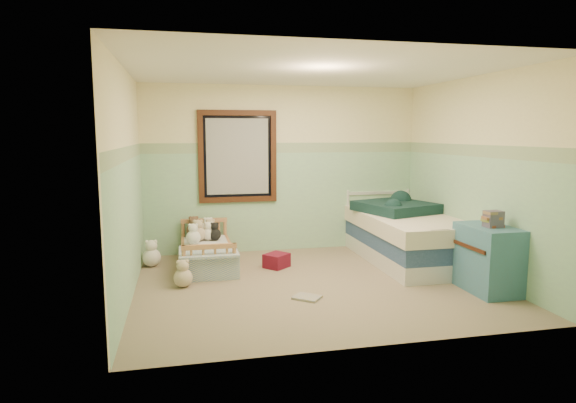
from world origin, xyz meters
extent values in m
cube|color=#786B55|center=(0.00, 0.00, -0.01)|extent=(4.20, 3.60, 0.02)
cube|color=white|center=(0.00, 0.00, 2.51)|extent=(4.20, 3.60, 0.02)
cube|color=beige|center=(0.00, 1.80, 1.25)|extent=(4.20, 0.04, 2.50)
cube|color=beige|center=(0.00, -1.80, 1.25)|extent=(4.20, 0.04, 2.50)
cube|color=beige|center=(-2.10, 0.00, 1.25)|extent=(0.04, 3.60, 2.50)
cube|color=beige|center=(2.10, 0.00, 1.25)|extent=(0.04, 3.60, 2.50)
cube|color=#8CB798|center=(0.00, 1.79, 0.75)|extent=(4.20, 0.01, 1.50)
cube|color=#5D855E|center=(0.00, 1.79, 1.57)|extent=(4.20, 0.01, 0.15)
cube|color=#39180F|center=(-0.70, 1.76, 1.45)|extent=(1.16, 0.06, 1.36)
cube|color=beige|center=(-0.70, 1.77, 1.45)|extent=(0.92, 0.01, 1.12)
cube|color=#B16C3F|center=(-1.22, 1.05, 0.09)|extent=(0.67, 1.35, 0.17)
cube|color=white|center=(-1.22, 1.05, 0.23)|extent=(0.61, 1.29, 0.12)
cube|color=#5C7FBD|center=(-1.22, 0.63, 0.31)|extent=(0.73, 0.67, 0.03)
sphere|color=brown|center=(-1.37, 1.55, 0.39)|extent=(0.20, 0.20, 0.20)
sphere|color=white|center=(-1.17, 1.55, 0.39)|extent=(0.20, 0.20, 0.20)
sphere|color=#CBB390|center=(-1.32, 1.33, 0.40)|extent=(0.21, 0.21, 0.21)
sphere|color=black|center=(-1.09, 1.33, 0.38)|extent=(0.17, 0.17, 0.17)
sphere|color=white|center=(-1.95, 1.21, 0.12)|extent=(0.25, 0.25, 0.25)
sphere|color=#CBB390|center=(-1.54, 0.19, 0.11)|extent=(0.22, 0.22, 0.22)
cube|color=silver|center=(1.55, 0.73, 0.11)|extent=(1.08, 2.17, 0.22)
cube|color=navy|center=(1.55, 0.73, 0.33)|extent=(1.08, 2.17, 0.22)
cube|color=#EFE8CD|center=(1.55, 0.73, 0.55)|extent=(1.13, 2.21, 0.22)
cube|color=black|center=(1.50, 1.03, 0.73)|extent=(1.17, 1.21, 0.14)
cube|color=teal|center=(1.85, -0.69, 0.38)|extent=(0.47, 0.75, 0.75)
cube|color=brown|center=(1.85, -0.74, 0.85)|extent=(0.19, 0.15, 0.18)
cube|color=#A50A2D|center=(-0.30, 0.80, 0.09)|extent=(0.40, 0.39, 0.19)
cube|color=gold|center=(-0.22, -0.51, 0.01)|extent=(0.35, 0.34, 0.03)
sphere|color=brown|center=(-1.37, 1.60, 0.40)|extent=(0.21, 0.21, 0.21)
sphere|color=white|center=(-1.39, 1.13, 0.39)|extent=(0.20, 0.20, 0.20)
sphere|color=white|center=(-1.23, 1.41, 0.37)|extent=(0.16, 0.16, 0.16)
sphere|color=#CBB390|center=(-1.14, 1.46, 0.39)|extent=(0.19, 0.19, 0.19)
sphere|color=white|center=(-1.17, 1.36, 0.38)|extent=(0.18, 0.18, 0.18)
camera|label=1|loc=(-1.52, -5.47, 1.78)|focal=30.42mm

